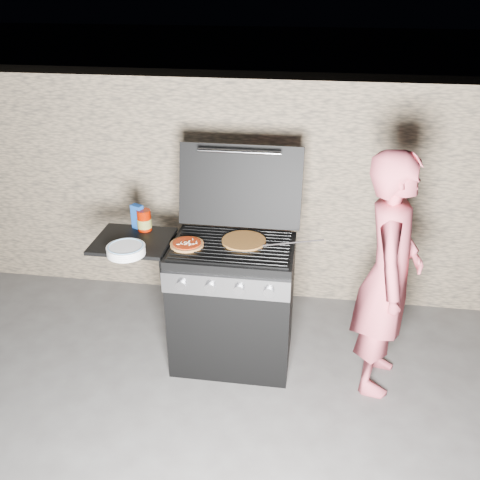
# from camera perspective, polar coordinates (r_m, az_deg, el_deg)

# --- Properties ---
(ground) EXTENTS (50.00, 50.00, 0.00)m
(ground) POSITION_cam_1_polar(r_m,az_deg,el_deg) (3.95, -0.73, -12.33)
(ground) COLOR #44413F
(stone_wall) EXTENTS (8.00, 0.35, 1.80)m
(stone_wall) POSITION_cam_1_polar(r_m,az_deg,el_deg) (4.40, 1.36, 5.59)
(stone_wall) COLOR #9E8564
(stone_wall) RESTS_ON ground
(gas_grill) EXTENTS (1.34, 0.79, 0.91)m
(gas_grill) POSITION_cam_1_polar(r_m,az_deg,el_deg) (3.72, -4.60, -6.50)
(gas_grill) COLOR black
(gas_grill) RESTS_ON ground
(pizza_topped) EXTENTS (0.27, 0.27, 0.02)m
(pizza_topped) POSITION_cam_1_polar(r_m,az_deg,el_deg) (3.45, -5.69, -0.40)
(pizza_topped) COLOR tan
(pizza_topped) RESTS_ON gas_grill
(pizza_plain) EXTENTS (0.37, 0.37, 0.02)m
(pizza_plain) POSITION_cam_1_polar(r_m,az_deg,el_deg) (3.48, 0.41, -0.09)
(pizza_plain) COLOR orange
(pizza_plain) RESTS_ON gas_grill
(sauce_jar) EXTENTS (0.11, 0.11, 0.15)m
(sauce_jar) POSITION_cam_1_polar(r_m,az_deg,el_deg) (3.70, -10.19, 2.11)
(sauce_jar) COLOR #811100
(sauce_jar) RESTS_ON gas_grill
(blue_carton) EXTENTS (0.09, 0.08, 0.17)m
(blue_carton) POSITION_cam_1_polar(r_m,az_deg,el_deg) (3.72, -10.87, 2.45)
(blue_carton) COLOR navy
(blue_carton) RESTS_ON gas_grill
(plate_stack) EXTENTS (0.27, 0.27, 0.06)m
(plate_stack) POSITION_cam_1_polar(r_m,az_deg,el_deg) (3.42, -12.06, -1.07)
(plate_stack) COLOR white
(plate_stack) RESTS_ON gas_grill
(person) EXTENTS (0.47, 0.64, 1.61)m
(person) POSITION_cam_1_polar(r_m,az_deg,el_deg) (3.43, 15.54, -3.70)
(person) COLOR #DE5666
(person) RESTS_ON ground
(tongs) EXTENTS (0.39, 0.02, 0.08)m
(tongs) POSITION_cam_1_polar(r_m,az_deg,el_deg) (3.40, 5.67, -0.38)
(tongs) COLOR black
(tongs) RESTS_ON gas_grill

